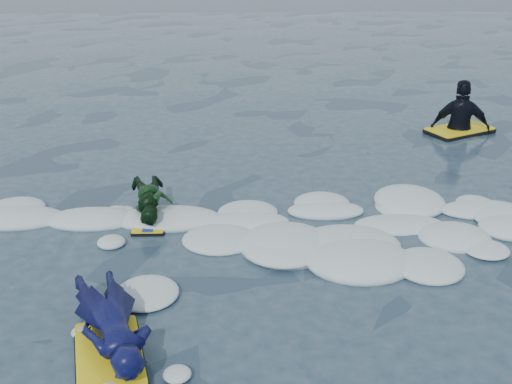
# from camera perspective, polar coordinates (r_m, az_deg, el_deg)

# --- Properties ---
(ground) EXTENTS (120.00, 120.00, 0.00)m
(ground) POSITION_cam_1_polar(r_m,az_deg,el_deg) (7.02, 0.07, -8.05)
(ground) COLOR #1B2B41
(ground) RESTS_ON ground
(foam_band) EXTENTS (12.00, 3.10, 0.30)m
(foam_band) POSITION_cam_1_polar(r_m,az_deg,el_deg) (7.92, -0.16, -4.15)
(foam_band) COLOR silver
(foam_band) RESTS_ON ground
(prone_woman_unit) EXTENTS (1.16, 1.74, 0.43)m
(prone_woman_unit) POSITION_cam_1_polar(r_m,az_deg,el_deg) (6.12, -12.68, -11.49)
(prone_woman_unit) COLOR black
(prone_woman_unit) RESTS_ON ground
(prone_child_unit) EXTENTS (0.68, 1.19, 0.44)m
(prone_child_unit) POSITION_cam_1_polar(r_m,az_deg,el_deg) (8.47, -9.28, -0.90)
(prone_child_unit) COLOR black
(prone_child_unit) RESTS_ON ground
(waiting_rider_unit) EXTENTS (1.39, 1.14, 1.83)m
(waiting_rider_unit) POSITION_cam_1_polar(r_m,az_deg,el_deg) (12.35, 17.65, 5.32)
(waiting_rider_unit) COLOR black
(waiting_rider_unit) RESTS_ON ground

